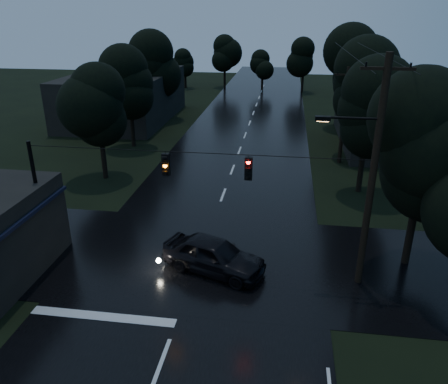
# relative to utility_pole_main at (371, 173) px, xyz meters

# --- Properties ---
(main_road) EXTENTS (12.00, 120.00, 0.02)m
(main_road) POSITION_rel_utility_pole_main_xyz_m (-7.41, 19.00, -5.26)
(main_road) COLOR black
(main_road) RESTS_ON ground
(cross_street) EXTENTS (60.00, 9.00, 0.02)m
(cross_street) POSITION_rel_utility_pole_main_xyz_m (-7.41, 1.00, -5.26)
(cross_street) COLOR black
(cross_street) RESTS_ON ground
(building_far_right) EXTENTS (10.00, 14.00, 4.40)m
(building_far_right) POSITION_rel_utility_pole_main_xyz_m (6.59, 23.00, -3.06)
(building_far_right) COLOR black
(building_far_right) RESTS_ON ground
(building_far_left) EXTENTS (10.00, 16.00, 5.00)m
(building_far_left) POSITION_rel_utility_pole_main_xyz_m (-21.41, 29.00, -2.76)
(building_far_left) COLOR black
(building_far_left) RESTS_ON ground
(utility_pole_main) EXTENTS (3.50, 0.30, 10.00)m
(utility_pole_main) POSITION_rel_utility_pole_main_xyz_m (0.00, 0.00, 0.00)
(utility_pole_main) COLOR black
(utility_pole_main) RESTS_ON ground
(utility_pole_far) EXTENTS (2.00, 0.30, 7.50)m
(utility_pole_far) POSITION_rel_utility_pole_main_xyz_m (0.89, 17.00, -1.38)
(utility_pole_far) COLOR black
(utility_pole_far) RESTS_ON ground
(anchor_pole_left) EXTENTS (0.18, 0.18, 6.00)m
(anchor_pole_left) POSITION_rel_utility_pole_main_xyz_m (-14.91, 0.00, -2.26)
(anchor_pole_left) COLOR black
(anchor_pole_left) RESTS_ON ground
(span_signals) EXTENTS (15.00, 0.37, 1.12)m
(span_signals) POSITION_rel_utility_pole_main_xyz_m (-6.85, -0.01, -0.01)
(span_signals) COLOR black
(span_signals) RESTS_ON ground
(tree_corner_near) EXTENTS (4.48, 4.48, 9.44)m
(tree_corner_near) POSITION_rel_utility_pole_main_xyz_m (2.59, 2.00, 0.74)
(tree_corner_near) COLOR black
(tree_corner_near) RESTS_ON ground
(tree_left_a) EXTENTS (3.92, 3.92, 8.26)m
(tree_left_a) POSITION_rel_utility_pole_main_xyz_m (-16.41, 11.00, -0.02)
(tree_left_a) COLOR black
(tree_left_a) RESTS_ON ground
(tree_left_b) EXTENTS (4.20, 4.20, 8.85)m
(tree_left_b) POSITION_rel_utility_pole_main_xyz_m (-17.01, 19.00, 0.36)
(tree_left_b) COLOR black
(tree_left_b) RESTS_ON ground
(tree_left_c) EXTENTS (4.48, 4.48, 9.44)m
(tree_left_c) POSITION_rel_utility_pole_main_xyz_m (-17.61, 29.00, 0.74)
(tree_left_c) COLOR black
(tree_left_c) RESTS_ON ground
(tree_right_a) EXTENTS (4.20, 4.20, 8.85)m
(tree_right_a) POSITION_rel_utility_pole_main_xyz_m (1.59, 11.00, 0.36)
(tree_right_a) COLOR black
(tree_right_a) RESTS_ON ground
(tree_right_b) EXTENTS (4.48, 4.48, 9.44)m
(tree_right_b) POSITION_rel_utility_pole_main_xyz_m (2.19, 19.00, 0.74)
(tree_right_b) COLOR black
(tree_right_b) RESTS_ON ground
(tree_right_c) EXTENTS (4.76, 4.76, 10.03)m
(tree_right_c) POSITION_rel_utility_pole_main_xyz_m (2.79, 29.00, 1.11)
(tree_right_c) COLOR black
(tree_right_c) RESTS_ON ground
(car) EXTENTS (5.31, 3.51, 1.68)m
(car) POSITION_rel_utility_pole_main_xyz_m (-6.55, -0.02, -4.42)
(car) COLOR black
(car) RESTS_ON ground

